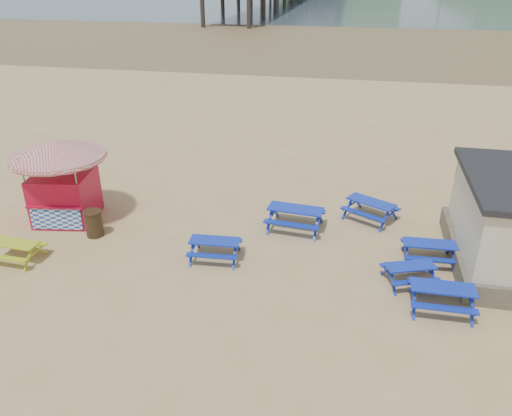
% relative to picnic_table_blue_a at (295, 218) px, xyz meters
% --- Properties ---
extents(ground, '(400.00, 400.00, 0.00)m').
position_rel_picnic_table_blue_a_xyz_m(ground, '(-1.29, -2.05, -0.43)').
color(ground, tan).
rests_on(ground, ground).
extents(wet_sand, '(400.00, 400.00, 0.00)m').
position_rel_picnic_table_blue_a_xyz_m(wet_sand, '(-1.29, 52.95, -0.43)').
color(wet_sand, brown).
rests_on(wet_sand, ground).
extents(picnic_table_blue_a, '(2.22, 1.86, 0.87)m').
position_rel_picnic_table_blue_a_xyz_m(picnic_table_blue_a, '(0.00, 0.00, 0.00)').
color(picnic_table_blue_a, '#1D22B5').
rests_on(picnic_table_blue_a, ground).
extents(picnic_table_blue_b, '(2.37, 2.22, 0.79)m').
position_rel_picnic_table_blue_a_xyz_m(picnic_table_blue_b, '(2.81, 1.37, -0.04)').
color(picnic_table_blue_b, '#1D22B5').
rests_on(picnic_table_blue_b, ground).
extents(picnic_table_blue_c, '(1.81, 1.49, 0.73)m').
position_rel_picnic_table_blue_a_xyz_m(picnic_table_blue_c, '(4.75, -1.44, -0.07)').
color(picnic_table_blue_c, '#1D22B5').
rests_on(picnic_table_blue_c, ground).
extents(picnic_table_blue_d, '(1.80, 1.49, 0.72)m').
position_rel_picnic_table_blue_a_xyz_m(picnic_table_blue_d, '(-2.41, -2.68, -0.08)').
color(picnic_table_blue_d, '#1D22B5').
rests_on(picnic_table_blue_d, ground).
extents(picnic_table_blue_e, '(1.85, 1.49, 0.77)m').
position_rel_picnic_table_blue_a_xyz_m(picnic_table_blue_e, '(4.84, -4.05, -0.05)').
color(picnic_table_blue_e, '#1D22B5').
rests_on(picnic_table_blue_e, ground).
extents(picnic_table_blue_f, '(1.89, 1.71, 0.65)m').
position_rel_picnic_table_blue_a_xyz_m(picnic_table_blue_f, '(4.03, -2.87, -0.11)').
color(picnic_table_blue_f, '#1D22B5').
rests_on(picnic_table_blue_f, ground).
extents(picnic_table_yellow, '(1.69, 1.39, 0.68)m').
position_rel_picnic_table_blue_a_xyz_m(picnic_table_yellow, '(-9.03, -4.16, -0.09)').
color(picnic_table_yellow, '#A9A415').
rests_on(picnic_table_yellow, ground).
extents(ice_cream_kiosk, '(4.19, 4.19, 3.29)m').
position_rel_picnic_table_blue_a_xyz_m(ice_cream_kiosk, '(-8.94, -0.98, 1.64)').
color(ice_cream_kiosk, '#B40B2B').
rests_on(ice_cream_kiosk, ground).
extents(litter_bin, '(0.69, 0.69, 1.01)m').
position_rel_picnic_table_blue_a_xyz_m(litter_bin, '(-7.24, -2.04, 0.08)').
color(litter_bin, '#3A2918').
rests_on(litter_bin, ground).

